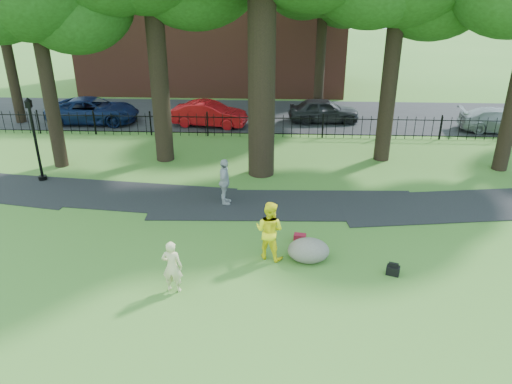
# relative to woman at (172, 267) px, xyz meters

# --- Properties ---
(ground) EXTENTS (120.00, 120.00, 0.00)m
(ground) POSITION_rel_woman_xyz_m (2.10, 1.61, -0.78)
(ground) COLOR #3C6B25
(ground) RESTS_ON ground
(footpath) EXTENTS (36.07, 3.85, 0.03)m
(footpath) POSITION_rel_woman_xyz_m (3.10, 5.51, -0.78)
(footpath) COLOR black
(footpath) RESTS_ON ground
(street) EXTENTS (80.00, 7.00, 0.02)m
(street) POSITION_rel_woman_xyz_m (2.10, 17.61, -0.78)
(street) COLOR black
(street) RESTS_ON ground
(iron_fence) EXTENTS (44.00, 0.04, 1.20)m
(iron_fence) POSITION_rel_woman_xyz_m (2.10, 13.61, -0.18)
(iron_fence) COLOR black
(iron_fence) RESTS_ON ground
(woman) EXTENTS (0.59, 0.41, 1.56)m
(woman) POSITION_rel_woman_xyz_m (0.00, 0.00, 0.00)
(woman) COLOR #CCC38C
(woman) RESTS_ON ground
(man) EXTENTS (1.12, 1.02, 1.88)m
(man) POSITION_rel_woman_xyz_m (2.60, 1.87, 0.16)
(man) COLOR #FFEF15
(man) RESTS_ON ground
(pedestrian) EXTENTS (0.45, 1.06, 1.79)m
(pedestrian) POSITION_rel_woman_xyz_m (0.85, 5.53, 0.12)
(pedestrian) COLOR #A4A5A9
(pedestrian) RESTS_ON ground
(boulder) EXTENTS (1.54, 1.36, 0.75)m
(boulder) POSITION_rel_woman_xyz_m (3.80, 1.78, -0.41)
(boulder) COLOR slate
(boulder) RESTS_ON ground
(lamppost) EXTENTS (0.35, 0.35, 3.53)m
(lamppost) POSITION_rel_woman_xyz_m (-7.02, 7.43, 0.95)
(lamppost) COLOR black
(lamppost) RESTS_ON ground
(backpack) EXTENTS (0.43, 0.34, 0.28)m
(backpack) POSITION_rel_woman_xyz_m (6.23, 1.07, -0.64)
(backpack) COLOR black
(backpack) RESTS_ON ground
(red_bag) EXTENTS (0.42, 0.30, 0.27)m
(red_bag) POSITION_rel_woman_xyz_m (3.58, 2.85, -0.65)
(red_bag) COLOR maroon
(red_bag) RESTS_ON ground
(red_sedan) EXTENTS (4.26, 2.00, 1.35)m
(red_sedan) POSITION_rel_woman_xyz_m (-1.04, 15.44, -0.10)
(red_sedan) COLOR #B60E12
(red_sedan) RESTS_ON ground
(navy_van) EXTENTS (5.07, 2.37, 1.40)m
(navy_van) POSITION_rel_woman_xyz_m (-7.70, 15.75, -0.08)
(navy_van) COLOR #0D1A41
(navy_van) RESTS_ON ground
(grey_car) EXTENTS (4.06, 1.84, 1.35)m
(grey_car) POSITION_rel_woman_xyz_m (5.37, 16.47, -0.10)
(grey_car) COLOR black
(grey_car) RESTS_ON ground
(silver_car) EXTENTS (4.43, 2.12, 1.24)m
(silver_car) POSITION_rel_woman_xyz_m (14.68, 15.12, -0.16)
(silver_car) COLOR gray
(silver_car) RESTS_ON ground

